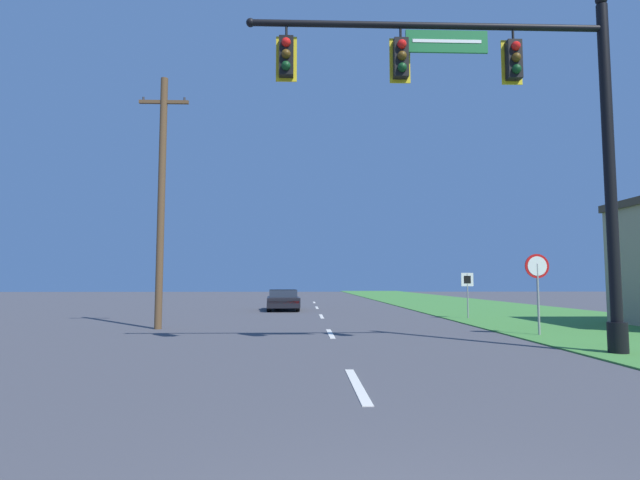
# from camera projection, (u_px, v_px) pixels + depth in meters

# --- Properties ---
(grass_verge_right) EXTENTS (10.00, 110.00, 0.04)m
(grass_verge_right) POSITION_uv_depth(u_px,v_px,m) (478.00, 307.00, 32.35)
(grass_verge_right) COLOR #428438
(grass_verge_right) RESTS_ON ground
(road_center_line) EXTENTS (0.16, 34.80, 0.01)m
(road_center_line) POSITION_uv_depth(u_px,v_px,m) (321.00, 316.00, 24.03)
(road_center_line) COLOR silver
(road_center_line) RESTS_ON ground
(signal_mast) EXTENTS (8.88, 0.47, 8.66)m
(signal_mast) POSITION_uv_depth(u_px,v_px,m) (515.00, 124.00, 11.86)
(signal_mast) COLOR black
(signal_mast) RESTS_ON grass_verge_right
(car_ahead) EXTENTS (2.07, 4.47, 1.19)m
(car_ahead) POSITION_uv_depth(u_px,v_px,m) (283.00, 300.00, 29.27)
(car_ahead) COLOR black
(car_ahead) RESTS_ON ground
(stop_sign) EXTENTS (0.76, 0.07, 2.50)m
(stop_sign) POSITION_uv_depth(u_px,v_px,m) (537.00, 276.00, 15.57)
(stop_sign) COLOR gray
(stop_sign) RESTS_ON grass_verge_right
(route_sign_post) EXTENTS (0.55, 0.06, 2.03)m
(route_sign_post) POSITION_uv_depth(u_px,v_px,m) (467.00, 285.00, 22.48)
(route_sign_post) COLOR gray
(route_sign_post) RESTS_ON grass_verge_right
(utility_pole_near) EXTENTS (1.80, 0.26, 9.17)m
(utility_pole_near) POSITION_uv_depth(u_px,v_px,m) (161.00, 197.00, 18.06)
(utility_pole_near) COLOR brown
(utility_pole_near) RESTS_ON ground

